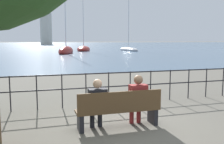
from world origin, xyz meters
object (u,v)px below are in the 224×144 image
(park_bench, at_px, (119,110))
(harbor_lighthouse, at_px, (46,27))
(sailboat_0, at_px, (66,51))
(sailboat_2, at_px, (128,49))
(sailboat_3, at_px, (84,49))
(seated_person_left, at_px, (97,101))
(seated_person_right, at_px, (138,98))

(park_bench, bearing_deg, harbor_lighthouse, 88.70)
(sailboat_0, bearing_deg, park_bench, -76.19)
(sailboat_2, bearing_deg, harbor_lighthouse, 92.43)
(sailboat_3, relative_size, harbor_lighthouse, 0.63)
(park_bench, distance_m, harbor_lighthouse, 136.53)
(seated_person_left, xyz_separation_m, sailboat_2, (16.73, 43.01, -0.35))
(park_bench, xyz_separation_m, sailboat_3, (7.19, 44.81, -0.10))
(sailboat_2, bearing_deg, park_bench, -116.23)
(park_bench, xyz_separation_m, sailboat_2, (16.22, 43.09, -0.14))
(sailboat_0, bearing_deg, harbor_lighthouse, 107.79)
(seated_person_left, relative_size, sailboat_3, 0.09)
(sailboat_0, distance_m, sailboat_3, 10.78)
(seated_person_right, bearing_deg, sailboat_3, 81.49)
(sailboat_2, height_order, sailboat_3, sailboat_2)
(seated_person_left, bearing_deg, seated_person_right, -0.13)
(seated_person_left, distance_m, seated_person_right, 1.00)
(sailboat_2, relative_size, harbor_lighthouse, 0.62)
(park_bench, height_order, sailboat_0, sailboat_0)
(sailboat_2, bearing_deg, sailboat_3, 163.63)
(park_bench, xyz_separation_m, seated_person_left, (-0.50, 0.08, 0.21))
(park_bench, bearing_deg, seated_person_right, 8.93)
(seated_person_right, xyz_separation_m, sailboat_2, (15.72, 43.01, -0.38))
(seated_person_right, height_order, sailboat_3, sailboat_3)
(seated_person_left, height_order, sailboat_2, sailboat_2)
(seated_person_left, height_order, harbor_lighthouse, harbor_lighthouse)
(seated_person_left, bearing_deg, sailboat_2, 68.75)
(sailboat_3, bearing_deg, sailboat_0, -99.41)
(sailboat_0, height_order, sailboat_3, sailboat_0)
(park_bench, relative_size, harbor_lighthouse, 0.10)
(seated_person_left, bearing_deg, harbor_lighthouse, 88.49)
(seated_person_left, height_order, sailboat_0, sailboat_0)
(seated_person_right, height_order, sailboat_2, sailboat_2)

